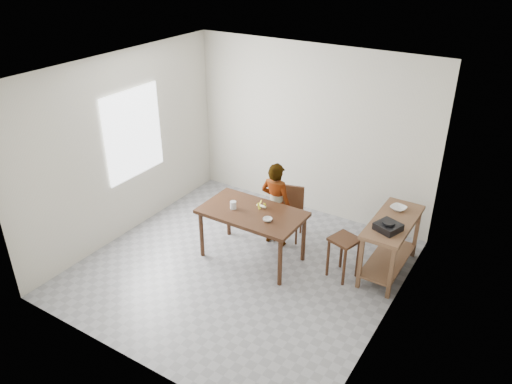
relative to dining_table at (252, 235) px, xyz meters
The scene contains 17 objects.
floor 0.50m from the dining_table, 90.00° to the right, with size 4.00×4.00×0.04m, color gray.
ceiling 2.36m from the dining_table, 90.00° to the right, with size 4.00×4.00×0.04m, color white.
wall_back 1.98m from the dining_table, 90.00° to the left, with size 4.00×0.04×2.70m, color beige.
wall_front 2.52m from the dining_table, 90.00° to the right, with size 4.00×0.04×2.70m, color beige.
wall_left 2.26m from the dining_table, behind, with size 0.04×4.00×2.70m, color beige.
wall_right 2.26m from the dining_table, ahead, with size 0.04×4.00×2.70m, color beige.
window_pane 2.27m from the dining_table, behind, with size 0.02×1.10×1.30m, color white.
dining_table is the anchor object (origin of this frame).
prep_counter 1.86m from the dining_table, 22.15° to the left, with size 0.50×1.20×0.80m, color brown, non-canonical shape.
child 0.58m from the dining_table, 80.90° to the left, with size 0.47×0.31×1.29m, color silver.
dining_chair 0.76m from the dining_table, 77.20° to the left, with size 0.38×0.38×0.78m, color #361E10, non-canonical shape.
stool 1.27m from the dining_table, 12.52° to the left, with size 0.33×0.33×0.59m, color #361E10, non-canonical shape.
glass_tumbler 0.51m from the dining_table, 165.16° to the right, with size 0.08×0.08×0.11m, color silver.
small_bowl 0.51m from the dining_table, 19.08° to the right, with size 0.13×0.13×0.04m, color silver.
banana 0.44m from the dining_table, 72.00° to the left, with size 0.17×0.12×0.06m, color #E8BE4C, non-canonical shape.
serving_bowl 2.01m from the dining_table, 30.60° to the left, with size 0.20×0.20×0.05m, color silver.
gas_burner 1.85m from the dining_table, 13.78° to the left, with size 0.28×0.28×0.09m, color black.
Camera 1 is at (3.14, -4.63, 4.09)m, focal length 35.00 mm.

